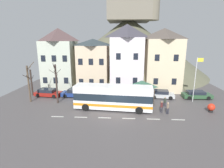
{
  "coord_description": "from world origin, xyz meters",
  "views": [
    {
      "loc": [
        0.67,
        -22.09,
        9.43
      ],
      "look_at": [
        -0.94,
        4.19,
        2.87
      ],
      "focal_mm": 28.5,
      "sensor_mm": 36.0,
      "label": 1
    }
  ],
  "objects_px": {
    "hilltop_castle": "(128,45)",
    "parked_car_02": "(48,93)",
    "townhouse_02": "(127,58)",
    "parked_car_01": "(75,93)",
    "parked_car_03": "(196,95)",
    "townhouse_01": "(93,65)",
    "transit_bus": "(113,97)",
    "harbour_buoy": "(211,107)",
    "bare_tree_02": "(56,83)",
    "public_bench": "(150,95)",
    "flagpole": "(196,77)",
    "bare_tree_00": "(31,82)",
    "pedestrian_00": "(162,106)",
    "townhouse_00": "(60,59)",
    "pedestrian_03": "(147,99)",
    "pedestrian_02": "(168,108)",
    "bare_tree_01": "(29,83)",
    "parked_car_00": "(162,94)",
    "pedestrian_01": "(165,101)",
    "bus_shelter": "(142,84)",
    "townhouse_03": "(163,60)"
  },
  "relations": [
    {
      "from": "parked_car_00",
      "to": "bare_tree_02",
      "type": "distance_m",
      "value": 16.97
    },
    {
      "from": "transit_bus",
      "to": "public_bench",
      "type": "xyz_separation_m",
      "value": [
        5.86,
        5.27,
        -1.23
      ]
    },
    {
      "from": "pedestrian_00",
      "to": "bare_tree_01",
      "type": "height_order",
      "value": "bare_tree_01"
    },
    {
      "from": "flagpole",
      "to": "harbour_buoy",
      "type": "distance_m",
      "value": 5.32
    },
    {
      "from": "townhouse_03",
      "to": "bare_tree_01",
      "type": "bearing_deg",
      "value": -159.1
    },
    {
      "from": "flagpole",
      "to": "bare_tree_00",
      "type": "xyz_separation_m",
      "value": [
        -26.76,
        1.78,
        -1.65
      ]
    },
    {
      "from": "parked_car_01",
      "to": "parked_car_03",
      "type": "relative_size",
      "value": 0.98
    },
    {
      "from": "harbour_buoy",
      "to": "bare_tree_02",
      "type": "relative_size",
      "value": 0.2
    },
    {
      "from": "townhouse_01",
      "to": "bare_tree_02",
      "type": "bearing_deg",
      "value": -116.68
    },
    {
      "from": "pedestrian_02",
      "to": "bare_tree_00",
      "type": "relative_size",
      "value": 0.35
    },
    {
      "from": "townhouse_01",
      "to": "transit_bus",
      "type": "bearing_deg",
      "value": -67.36
    },
    {
      "from": "transit_bus",
      "to": "bare_tree_01",
      "type": "xyz_separation_m",
      "value": [
        -13.07,
        2.31,
        1.33
      ]
    },
    {
      "from": "bare_tree_00",
      "to": "bare_tree_02",
      "type": "relative_size",
      "value": 0.75
    },
    {
      "from": "bare_tree_01",
      "to": "parked_car_00",
      "type": "bearing_deg",
      "value": 8.59
    },
    {
      "from": "townhouse_00",
      "to": "pedestrian_02",
      "type": "xyz_separation_m",
      "value": [
        18.19,
        -11.92,
        -4.94
      ]
    },
    {
      "from": "townhouse_01",
      "to": "parked_car_02",
      "type": "distance_m",
      "value": 9.79
    },
    {
      "from": "pedestrian_00",
      "to": "townhouse_03",
      "type": "bearing_deg",
      "value": 78.83
    },
    {
      "from": "parked_car_00",
      "to": "parked_car_03",
      "type": "xyz_separation_m",
      "value": [
        5.73,
        0.14,
        -0.03
      ]
    },
    {
      "from": "harbour_buoy",
      "to": "townhouse_00",
      "type": "bearing_deg",
      "value": 155.47
    },
    {
      "from": "townhouse_00",
      "to": "bare_tree_01",
      "type": "distance_m",
      "value": 9.08
    },
    {
      "from": "parked_car_03",
      "to": "bare_tree_00",
      "type": "relative_size",
      "value": 1.01
    },
    {
      "from": "parked_car_02",
      "to": "hilltop_castle",
      "type": "bearing_deg",
      "value": 65.87
    },
    {
      "from": "parked_car_01",
      "to": "pedestrian_03",
      "type": "distance_m",
      "value": 12.05
    },
    {
      "from": "pedestrian_02",
      "to": "bare_tree_00",
      "type": "xyz_separation_m",
      "value": [
        -21.62,
        6.76,
        1.51
      ]
    },
    {
      "from": "pedestrian_01",
      "to": "public_bench",
      "type": "xyz_separation_m",
      "value": [
        -1.55,
        3.89,
        -0.37
      ]
    },
    {
      "from": "townhouse_00",
      "to": "parked_car_01",
      "type": "relative_size",
      "value": 2.56
    },
    {
      "from": "bus_shelter",
      "to": "parked_car_03",
      "type": "distance_m",
      "value": 9.81
    },
    {
      "from": "hilltop_castle",
      "to": "harbour_buoy",
      "type": "bearing_deg",
      "value": -70.24
    },
    {
      "from": "parked_car_03",
      "to": "pedestrian_00",
      "type": "height_order",
      "value": "pedestrian_00"
    },
    {
      "from": "parked_car_03",
      "to": "hilltop_castle",
      "type": "bearing_deg",
      "value": 114.32
    },
    {
      "from": "pedestrian_00",
      "to": "parked_car_03",
      "type": "bearing_deg",
      "value": 42.48
    },
    {
      "from": "hilltop_castle",
      "to": "pedestrian_00",
      "type": "height_order",
      "value": "hilltop_castle"
    },
    {
      "from": "townhouse_03",
      "to": "bare_tree_01",
      "type": "xyz_separation_m",
      "value": [
        -21.81,
        -8.33,
        -2.72
      ]
    },
    {
      "from": "parked_car_00",
      "to": "pedestrian_01",
      "type": "relative_size",
      "value": 2.83
    },
    {
      "from": "townhouse_02",
      "to": "pedestrian_03",
      "type": "bearing_deg",
      "value": -70.13
    },
    {
      "from": "flagpole",
      "to": "bare_tree_02",
      "type": "height_order",
      "value": "flagpole"
    },
    {
      "from": "bus_shelter",
      "to": "bare_tree_02",
      "type": "relative_size",
      "value": 0.59
    },
    {
      "from": "harbour_buoy",
      "to": "pedestrian_01",
      "type": "bearing_deg",
      "value": 163.52
    },
    {
      "from": "hilltop_castle",
      "to": "parked_car_02",
      "type": "xyz_separation_m",
      "value": [
        -14.18,
        -23.46,
        -7.42
      ]
    },
    {
      "from": "transit_bus",
      "to": "pedestrian_02",
      "type": "bearing_deg",
      "value": -4.51
    },
    {
      "from": "hilltop_castle",
      "to": "parked_car_02",
      "type": "bearing_deg",
      "value": -121.15
    },
    {
      "from": "pedestrian_01",
      "to": "pedestrian_02",
      "type": "distance_m",
      "value": 2.61
    },
    {
      "from": "hilltop_castle",
      "to": "bare_tree_00",
      "type": "distance_m",
      "value": 29.32
    },
    {
      "from": "townhouse_02",
      "to": "hilltop_castle",
      "type": "distance_m",
      "value": 18.19
    },
    {
      "from": "harbour_buoy",
      "to": "parked_car_00",
      "type": "bearing_deg",
      "value": 132.83
    },
    {
      "from": "hilltop_castle",
      "to": "townhouse_01",
      "type": "bearing_deg",
      "value": -111.43
    },
    {
      "from": "townhouse_01",
      "to": "harbour_buoy",
      "type": "xyz_separation_m",
      "value": [
        17.5,
        -10.8,
        -4.13
      ]
    },
    {
      "from": "public_bench",
      "to": "flagpole",
      "type": "distance_m",
      "value": 7.52
    },
    {
      "from": "pedestrian_03",
      "to": "public_bench",
      "type": "height_order",
      "value": "pedestrian_03"
    },
    {
      "from": "public_bench",
      "to": "bare_tree_01",
      "type": "relative_size",
      "value": 0.25
    }
  ]
}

